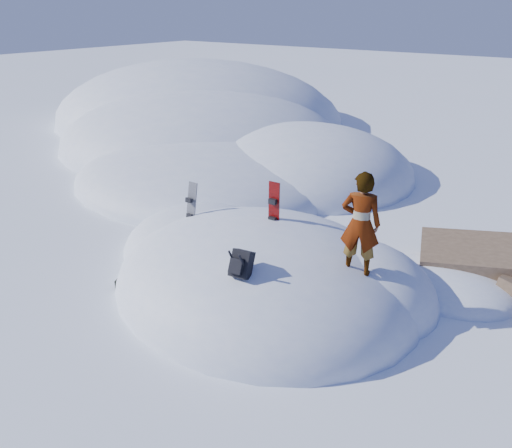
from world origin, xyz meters
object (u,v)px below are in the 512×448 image
Objects in this scene: snowboard_dark at (191,210)px; person at (360,224)px; snowboard_red at (273,212)px; backpack at (241,264)px.

snowboard_dark is 0.66× the size of person.
snowboard_red is at bearing 7.61° from snowboard_dark.
snowboard_dark reaches higher than backpack.
person is at bearing -15.42° from snowboard_red.
snowboard_dark is 2.21× the size of backpack.
snowboard_red is at bearing -29.28° from person.
snowboard_red reaches higher than snowboard_dark.
snowboard_dark is at bearing 140.04° from backpack.
person is at bearing 37.11° from backpack.
backpack is at bearing -74.84° from snowboard_red.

